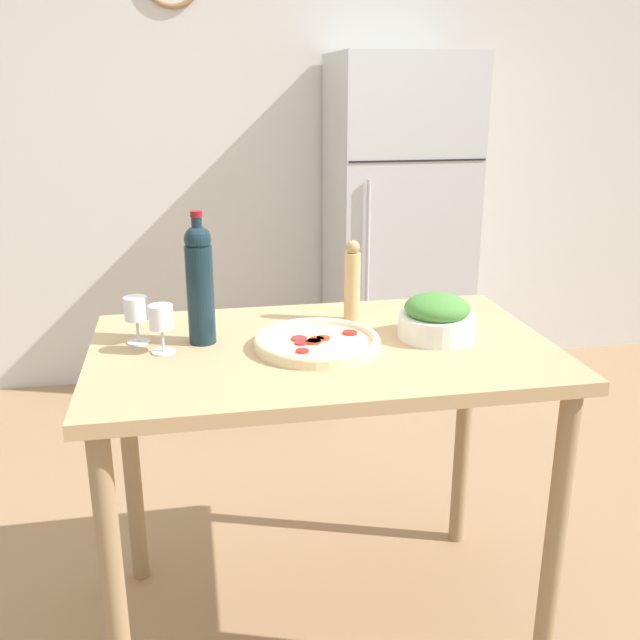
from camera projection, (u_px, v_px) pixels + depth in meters
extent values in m
plane|color=#9E7A56|center=(322.00, 620.00, 2.29)|extent=(14.00, 14.00, 0.00)
cube|color=silver|center=(248.00, 150.00, 3.92)|extent=(6.40, 0.06, 2.60)
cube|color=#B7BCC1|center=(397.00, 230.00, 3.84)|extent=(0.70, 0.62, 1.80)
cube|color=black|center=(418.00, 161.00, 3.42)|extent=(0.69, 0.01, 0.01)
cylinder|color=#B2B2B7|center=(368.00, 262.00, 3.52)|extent=(0.02, 0.02, 0.81)
cube|color=tan|center=(323.00, 351.00, 2.00)|extent=(1.28, 0.79, 0.04)
cylinder|color=#967A55|center=(114.00, 595.00, 1.73)|extent=(0.06, 0.06, 0.90)
cylinder|color=#967A55|center=(555.00, 541.00, 1.94)|extent=(0.06, 0.06, 0.90)
cylinder|color=#967A55|center=(131.00, 461.00, 2.36)|extent=(0.06, 0.06, 0.90)
cylinder|color=#967A55|center=(463.00, 431.00, 2.56)|extent=(0.06, 0.06, 0.90)
cylinder|color=#142833|center=(200.00, 295.00, 1.97)|extent=(0.08, 0.08, 0.28)
sphere|color=#142833|center=(197.00, 239.00, 1.92)|extent=(0.07, 0.07, 0.07)
cylinder|color=#142833|center=(197.00, 228.00, 1.91)|extent=(0.03, 0.03, 0.06)
cylinder|color=maroon|center=(196.00, 214.00, 1.90)|extent=(0.03, 0.03, 0.02)
cylinder|color=silver|center=(164.00, 352.00, 1.94)|extent=(0.06, 0.06, 0.00)
cylinder|color=silver|center=(163.00, 340.00, 1.93)|extent=(0.01, 0.01, 0.06)
cylinder|color=white|center=(161.00, 317.00, 1.91)|extent=(0.07, 0.07, 0.07)
cylinder|color=maroon|center=(162.00, 326.00, 1.91)|extent=(0.06, 0.06, 0.01)
cylinder|color=silver|center=(139.00, 342.00, 2.01)|extent=(0.06, 0.06, 0.00)
cylinder|color=silver|center=(138.00, 331.00, 2.00)|extent=(0.01, 0.01, 0.06)
cylinder|color=white|center=(136.00, 308.00, 1.98)|extent=(0.07, 0.07, 0.07)
cylinder|color=maroon|center=(137.00, 317.00, 1.99)|extent=(0.06, 0.06, 0.01)
cylinder|color=tan|center=(352.00, 287.00, 2.17)|extent=(0.05, 0.05, 0.21)
sphere|color=tan|center=(353.00, 247.00, 2.14)|extent=(0.04, 0.04, 0.04)
cylinder|color=white|center=(436.00, 325.00, 2.05)|extent=(0.22, 0.22, 0.07)
ellipsoid|color=#478438|center=(437.00, 307.00, 2.03)|extent=(0.19, 0.19, 0.08)
cylinder|color=beige|center=(317.00, 344.00, 1.97)|extent=(0.35, 0.35, 0.02)
torus|color=beige|center=(317.00, 340.00, 1.97)|extent=(0.35, 0.35, 0.02)
cylinder|color=red|center=(313.00, 342.00, 1.95)|extent=(0.04, 0.04, 0.01)
cylinder|color=red|center=(299.00, 339.00, 1.98)|extent=(0.04, 0.04, 0.01)
cylinder|color=red|center=(317.00, 339.00, 1.97)|extent=(0.04, 0.04, 0.01)
cylinder|color=red|center=(314.00, 341.00, 1.95)|extent=(0.04, 0.04, 0.01)
cylinder|color=red|center=(323.00, 338.00, 1.98)|extent=(0.04, 0.04, 0.01)
cylinder|color=red|center=(301.00, 343.00, 1.94)|extent=(0.04, 0.04, 0.01)
cylinder|color=red|center=(350.00, 333.00, 2.02)|extent=(0.04, 0.04, 0.01)
cylinder|color=red|center=(302.00, 351.00, 1.89)|extent=(0.04, 0.04, 0.01)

